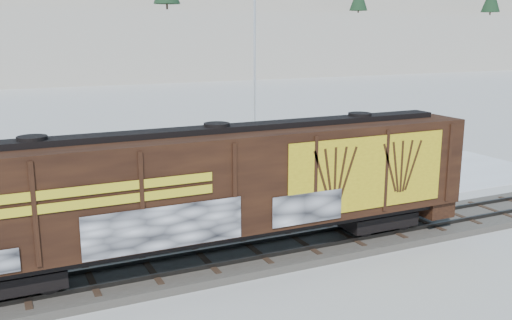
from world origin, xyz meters
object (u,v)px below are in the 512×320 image
flagpole (256,94)px  car_silver (169,192)px  car_white (322,176)px  car_dark (264,186)px  hopper_railcar (218,184)px

flagpole → car_silver: (-6.95, -4.88, -3.94)m
flagpole → car_silver: flagpole is taller
car_white → car_dark: size_ratio=1.05×
hopper_railcar → car_silver: size_ratio=4.68×
hopper_railcar → flagpole: (7.40, 12.46, 1.65)m
flagpole → car_silver: size_ratio=2.95×
flagpole → car_silver: 9.36m
hopper_railcar → flagpole: bearing=59.3°
flagpole → hopper_railcar: bearing=-120.7°
hopper_railcar → flagpole: size_ratio=1.59×
flagpole → car_dark: (-2.15, -5.51, -4.05)m
hopper_railcar → car_silver: bearing=86.5°
flagpole → car_silver: bearing=-144.9°
car_white → car_dark: 3.62m
flagpole → car_dark: size_ratio=2.97×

